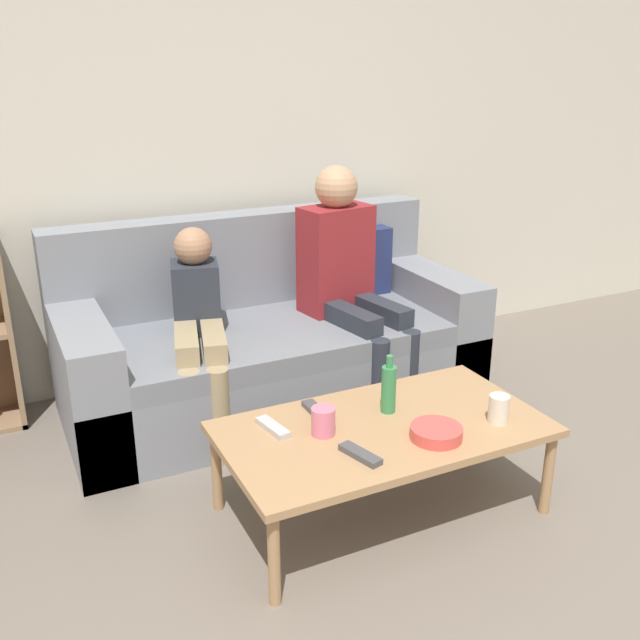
# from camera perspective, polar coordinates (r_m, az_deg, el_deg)

# --- Properties ---
(wall_back) EXTENTS (12.00, 0.06, 2.60)m
(wall_back) POSITION_cam_1_polar(r_m,az_deg,el_deg) (3.78, -8.41, 14.85)
(wall_back) COLOR beige
(wall_back) RESTS_ON ground_plane
(couch) EXTENTS (2.00, 0.89, 0.91)m
(couch) POSITION_cam_1_polar(r_m,az_deg,el_deg) (3.56, -3.97, -1.96)
(couch) COLOR gray
(couch) RESTS_ON ground_plane
(coffee_table) EXTENTS (1.20, 0.65, 0.37)m
(coffee_table) POSITION_cam_1_polar(r_m,az_deg,el_deg) (2.68, 5.06, -8.99)
(coffee_table) COLOR #A87F56
(coffee_table) RESTS_ON ground_plane
(person_adult) EXTENTS (0.41, 0.66, 1.16)m
(person_adult) POSITION_cam_1_polar(r_m,az_deg,el_deg) (3.51, 2.08, 4.18)
(person_adult) COLOR #282D38
(person_adult) RESTS_ON ground_plane
(person_child) EXTENTS (0.36, 0.65, 0.93)m
(person_child) POSITION_cam_1_polar(r_m,az_deg,el_deg) (3.23, -9.71, -0.16)
(person_child) COLOR #9E8966
(person_child) RESTS_ON ground_plane
(cup_near) EXTENTS (0.08, 0.08, 0.11)m
(cup_near) POSITION_cam_1_polar(r_m,az_deg,el_deg) (2.74, 14.10, -6.90)
(cup_near) COLOR silver
(cup_near) RESTS_ON coffee_table
(cup_far) EXTENTS (0.09, 0.09, 0.10)m
(cup_far) POSITION_cam_1_polar(r_m,az_deg,el_deg) (2.57, 0.26, -8.10)
(cup_far) COLOR pink
(cup_far) RESTS_ON coffee_table
(tv_remote_0) EXTENTS (0.09, 0.18, 0.02)m
(tv_remote_0) POSITION_cam_1_polar(r_m,az_deg,el_deg) (2.46, 3.24, -10.68)
(tv_remote_0) COLOR #47474C
(tv_remote_0) RESTS_ON coffee_table
(tv_remote_1) EXTENTS (0.08, 0.18, 0.02)m
(tv_remote_1) POSITION_cam_1_polar(r_m,az_deg,el_deg) (2.63, -3.80, -8.56)
(tv_remote_1) COLOR #B7B7BC
(tv_remote_1) RESTS_ON coffee_table
(tv_remote_2) EXTENTS (0.05, 0.17, 0.02)m
(tv_remote_2) POSITION_cam_1_polar(r_m,az_deg,el_deg) (2.73, -0.30, -7.29)
(tv_remote_2) COLOR #47474C
(tv_remote_2) RESTS_ON coffee_table
(snack_bowl) EXTENTS (0.19, 0.19, 0.05)m
(snack_bowl) POSITION_cam_1_polar(r_m,az_deg,el_deg) (2.60, 9.28, -8.88)
(snack_bowl) COLOR #DB4C47
(snack_bowl) RESTS_ON coffee_table
(bottle) EXTENTS (0.06, 0.06, 0.23)m
(bottle) POSITION_cam_1_polar(r_m,az_deg,el_deg) (2.72, 5.51, -5.44)
(bottle) COLOR #33844C
(bottle) RESTS_ON coffee_table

